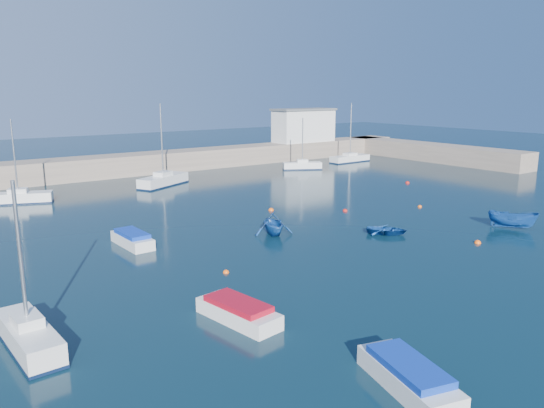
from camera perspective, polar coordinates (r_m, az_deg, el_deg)
ground at (r=33.58m, az=14.05°, el=-6.91°), size 220.00×220.00×0.00m
back_wall at (r=71.12m, az=-15.63°, el=4.07°), size 96.00×4.50×2.60m
right_arm at (r=86.70m, az=16.59°, el=5.39°), size 4.50×32.00×2.60m
harbor_office at (r=85.93m, az=3.42°, el=8.36°), size 10.00×4.00×5.00m
sailboat_1 at (r=25.26m, az=-24.71°, el=-12.72°), size 1.77×5.44×7.26m
sailboat_5 at (r=56.90m, az=-25.61°, el=0.65°), size 6.34×3.85×8.10m
sailboat_6 at (r=62.07m, az=-11.60°, el=2.54°), size 7.16×5.03×9.28m
sailboat_7 at (r=73.54m, az=3.27°, el=4.16°), size 5.35×3.83×7.07m
sailboat_8 at (r=82.00m, az=8.38°, el=4.88°), size 6.89×2.10×8.87m
motorboat_0 at (r=25.70m, az=-3.66°, el=-11.46°), size 2.24×4.72×1.02m
motorboat_1 at (r=38.66m, az=-14.79°, el=-3.66°), size 1.63×4.29×1.04m
motorboat_3 at (r=21.00m, az=14.47°, el=-17.49°), size 2.75×4.87×1.08m
dinghy_center at (r=41.34m, az=12.23°, el=-2.76°), size 3.58×3.72×0.63m
dinghy_left at (r=40.14m, az=0.12°, el=-2.07°), size 3.86×4.15×1.78m
dinghy_right at (r=46.03m, az=24.47°, el=-1.56°), size 2.88×3.93×1.43m
buoy_0 at (r=32.26m, az=-4.96°, el=-7.37°), size 0.38×0.38×0.38m
buoy_1 at (r=48.54m, az=7.86°, el=-0.76°), size 0.43×0.43×0.43m
buoy_2 at (r=51.66m, az=15.61°, el=-0.32°), size 0.39×0.39×0.39m
buoy_3 at (r=48.31m, az=-0.09°, el=-0.71°), size 0.50×0.50×0.50m
buoy_4 at (r=64.60m, az=14.36°, el=2.19°), size 0.49×0.49×0.49m
buoy_5 at (r=40.88m, az=21.24°, el=-3.95°), size 0.48×0.48×0.48m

